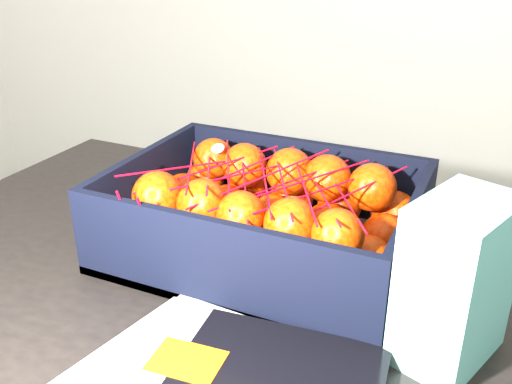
% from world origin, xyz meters
% --- Properties ---
extents(table, '(1.21, 0.81, 0.75)m').
position_xyz_m(table, '(0.33, 0.26, 0.65)').
color(table, black).
rests_on(table, ground).
extents(produce_crate, '(0.41, 0.31, 0.12)m').
position_xyz_m(produce_crate, '(0.29, 0.37, 0.79)').
color(produce_crate, olive).
rests_on(produce_crate, table).
extents(clementine_heap, '(0.39, 0.29, 0.12)m').
position_xyz_m(clementine_heap, '(0.29, 0.38, 0.81)').
color(clementine_heap, red).
rests_on(clementine_heap, produce_crate).
extents(mesh_net, '(0.34, 0.27, 0.09)m').
position_xyz_m(mesh_net, '(0.28, 0.36, 0.87)').
color(mesh_net, red).
rests_on(mesh_net, clementine_heap).
extents(retail_carton, '(0.12, 0.14, 0.18)m').
position_xyz_m(retail_carton, '(0.56, 0.26, 0.84)').
color(retail_carton, silver).
rests_on(retail_carton, table).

